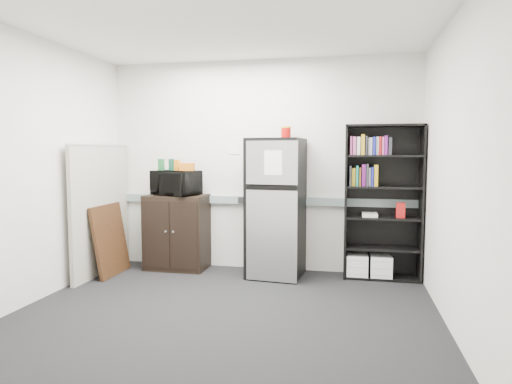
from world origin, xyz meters
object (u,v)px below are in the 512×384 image
cabinet (177,232)px  cubicle_partition (101,209)px  refrigerator (276,208)px  bookshelf (381,198)px  microwave (176,183)px

cabinet → cubicle_partition: bearing=-153.2°
cubicle_partition → refrigerator: refrigerator is taller
cubicle_partition → bookshelf: bearing=8.1°
refrigerator → microwave: bearing=-177.3°
cubicle_partition → cabinet: bearing=26.8°
cubicle_partition → cabinet: (0.83, 0.42, -0.33)m
bookshelf → refrigerator: (-1.25, -0.15, -0.13)m
bookshelf → cabinet: bearing=-178.5°
cubicle_partition → cabinet: cubicle_partition is taller
cabinet → refrigerator: bearing=-3.5°
refrigerator → cabinet: bearing=-178.0°
cubicle_partition → refrigerator: (2.16, 0.34, 0.03)m
cabinet → bookshelf: bearing=1.5°
refrigerator → cubicle_partition: bearing=-165.5°
bookshelf → microwave: size_ratio=3.23×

